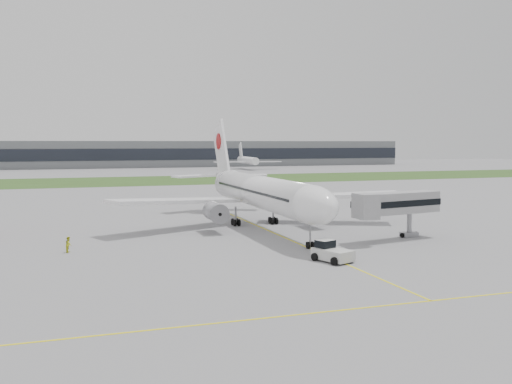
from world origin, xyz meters
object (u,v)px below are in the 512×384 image
object	(u,v)px
pushback_tug	(331,252)
jet_bridge	(393,204)
airliner	(259,191)
ground_crew_near	(331,249)

from	to	relation	value
pushback_tug	jet_bridge	world-z (taller)	jet_bridge
airliner	pushback_tug	bearing A→B (deg)	-91.81
pushback_tug	jet_bridge	xyz separation A→B (m)	(14.15, 9.98, 3.88)
airliner	ground_crew_near	world-z (taller)	airliner
airliner	ground_crew_near	distance (m)	25.05
airliner	pushback_tug	xyz separation A→B (m)	(-0.87, -27.49, -4.60)
jet_bridge	airliner	bearing A→B (deg)	116.52
airliner	jet_bridge	distance (m)	21.99
airliner	pushback_tug	world-z (taller)	airliner
pushback_tug	airliner	bearing A→B (deg)	67.65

